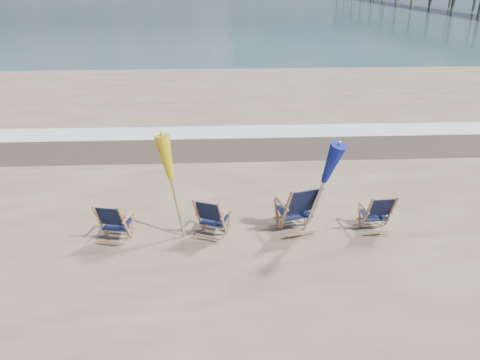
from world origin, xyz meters
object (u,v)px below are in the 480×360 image
at_px(beach_chair_1, 222,220).
at_px(beach_chair_2, 315,207).
at_px(beach_chair_0, 124,224).
at_px(umbrella_blue, 321,161).
at_px(beach_chair_3, 391,213).
at_px(umbrella_yellow, 172,163).

xyz_separation_m(beach_chair_1, beach_chair_2, (1.85, 0.24, 0.11)).
xyz_separation_m(beach_chair_0, beach_chair_1, (1.85, 0.05, 0.01)).
xyz_separation_m(beach_chair_0, umbrella_blue, (3.71, 0.11, 1.17)).
distance_m(beach_chair_3, umbrella_yellow, 4.41).
bearing_deg(umbrella_yellow, beach_chair_2, -0.85).
bearing_deg(umbrella_blue, umbrella_yellow, 175.58).
relative_size(beach_chair_0, umbrella_blue, 0.42).
height_order(beach_chair_3, umbrella_blue, umbrella_blue).
bearing_deg(beach_chair_0, umbrella_yellow, -147.91).
distance_m(beach_chair_0, beach_chair_2, 3.71).
xyz_separation_m(beach_chair_3, umbrella_yellow, (-4.27, 0.14, 1.10)).
bearing_deg(umbrella_blue, beach_chair_1, -177.97).
relative_size(beach_chair_3, umbrella_blue, 0.41).
bearing_deg(beach_chair_1, beach_chair_2, -149.99).
xyz_separation_m(beach_chair_1, umbrella_blue, (1.86, 0.07, 1.16)).
distance_m(beach_chair_0, beach_chair_3, 5.21).
bearing_deg(beach_chair_2, beach_chair_0, -11.04).
xyz_separation_m(beach_chair_0, umbrella_yellow, (0.95, 0.33, 1.10)).
distance_m(beach_chair_2, umbrella_blue, 1.07).
xyz_separation_m(umbrella_yellow, umbrella_blue, (2.76, -0.21, 0.07)).
height_order(beach_chair_0, umbrella_blue, umbrella_blue).
relative_size(beach_chair_1, beach_chair_2, 0.81).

